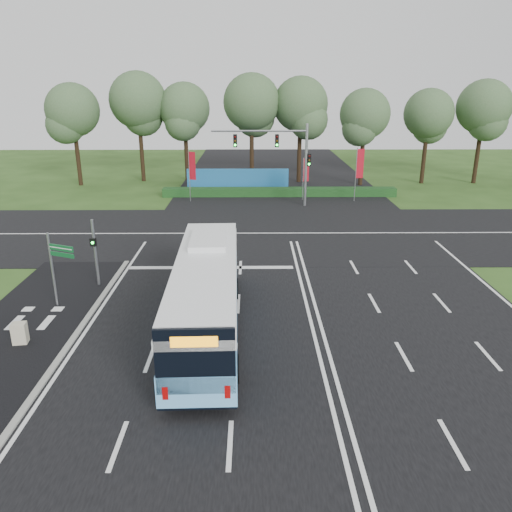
# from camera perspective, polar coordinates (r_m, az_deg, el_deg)

# --- Properties ---
(ground) EXTENTS (120.00, 120.00, 0.00)m
(ground) POSITION_cam_1_polar(r_m,az_deg,el_deg) (24.43, 5.76, -5.49)
(ground) COLOR #294818
(ground) RESTS_ON ground
(road_main) EXTENTS (20.00, 120.00, 0.04)m
(road_main) POSITION_cam_1_polar(r_m,az_deg,el_deg) (24.42, 5.76, -5.44)
(road_main) COLOR black
(road_main) RESTS_ON ground
(road_cross) EXTENTS (120.00, 14.00, 0.05)m
(road_cross) POSITION_cam_1_polar(r_m,az_deg,el_deg) (35.64, 3.75, 2.60)
(road_cross) COLOR black
(road_cross) RESTS_ON ground
(bike_path) EXTENTS (5.00, 18.00, 0.06)m
(bike_path) POSITION_cam_1_polar(r_m,az_deg,el_deg) (23.73, -25.28, -8.06)
(bike_path) COLOR black
(bike_path) RESTS_ON ground
(kerb_strip) EXTENTS (0.25, 18.00, 0.12)m
(kerb_strip) POSITION_cam_1_polar(r_m,az_deg,el_deg) (22.82, -19.75, -8.29)
(kerb_strip) COLOR gray
(kerb_strip) RESTS_ON ground
(city_bus) EXTENTS (2.90, 12.24, 3.49)m
(city_bus) POSITION_cam_1_polar(r_m,az_deg,el_deg) (21.08, -5.67, -4.38)
(city_bus) COLOR #6EBFFE
(city_bus) RESTS_ON ground
(pedestrian_signal) EXTENTS (0.32, 0.42, 3.61)m
(pedestrian_signal) POSITION_cam_1_polar(r_m,az_deg,el_deg) (27.02, -17.93, 0.59)
(pedestrian_signal) COLOR gray
(pedestrian_signal) RESTS_ON ground
(street_sign) EXTENTS (1.34, 0.62, 3.67)m
(street_sign) POSITION_cam_1_polar(r_m,az_deg,el_deg) (24.88, -21.83, -0.56)
(street_sign) COLOR gray
(street_sign) RESTS_ON ground
(utility_cabinet) EXTENTS (0.62, 0.54, 0.93)m
(utility_cabinet) POSITION_cam_1_polar(r_m,az_deg,el_deg) (22.73, -25.38, -8.03)
(utility_cabinet) COLOR beige
(utility_cabinet) RESTS_ON ground
(banner_flag_left) EXTENTS (0.63, 0.31, 4.59)m
(banner_flag_left) POSITION_cam_1_polar(r_m,az_deg,el_deg) (45.10, -7.38, 9.84)
(banner_flag_left) COLOR gray
(banner_flag_left) RESTS_ON ground
(banner_flag_mid) EXTENTS (0.56, 0.19, 3.87)m
(banner_flag_mid) POSITION_cam_1_polar(r_m,az_deg,el_deg) (45.83, 5.66, 9.50)
(banner_flag_mid) COLOR gray
(banner_flag_mid) RESTS_ON ground
(banner_flag_right) EXTENTS (0.71, 0.14, 4.81)m
(banner_flag_right) POSITION_cam_1_polar(r_m,az_deg,el_deg) (45.87, 11.68, 9.94)
(banner_flag_right) COLOR gray
(banner_flag_right) RESTS_ON ground
(traffic_light_gantry) EXTENTS (8.41, 0.28, 7.00)m
(traffic_light_gantry) POSITION_cam_1_polar(r_m,az_deg,el_deg) (43.02, 3.35, 11.78)
(traffic_light_gantry) COLOR gray
(traffic_light_gantry) RESTS_ON ground
(hedge) EXTENTS (22.00, 1.20, 0.80)m
(hedge) POSITION_cam_1_polar(r_m,az_deg,el_deg) (47.65, 2.69, 7.31)
(hedge) COLOR #133514
(hedge) RESTS_ON ground
(blue_hoarding) EXTENTS (10.00, 0.30, 2.20)m
(blue_hoarding) POSITION_cam_1_polar(r_m,az_deg,el_deg) (49.92, -2.09, 8.67)
(blue_hoarding) COLOR #1C619A
(blue_hoarding) RESTS_ON ground
(eucalyptus_row) EXTENTS (53.30, 8.92, 11.45)m
(eucalyptus_row) POSITION_cam_1_polar(r_m,az_deg,el_deg) (53.58, 5.72, 16.66)
(eucalyptus_row) COLOR black
(eucalyptus_row) RESTS_ON ground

